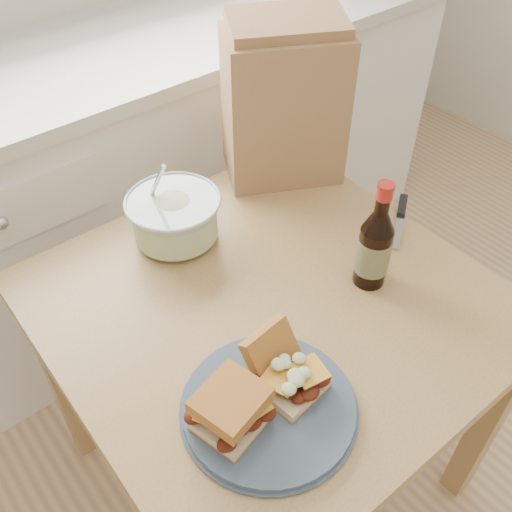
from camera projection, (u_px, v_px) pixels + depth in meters
cabinet_run at (132, 179)px, 1.96m from camera, size 2.50×0.64×0.94m
dining_table at (269, 331)px, 1.28m from camera, size 0.89×0.89×0.73m
plate at (269, 407)px, 1.01m from camera, size 0.31×0.31×0.02m
sandwich_left at (231, 409)px, 0.95m from camera, size 0.13×0.12×0.08m
sandwich_right at (285, 370)px, 1.02m from camera, size 0.12×0.16×0.09m
coleslaw_bowl at (175, 219)px, 1.31m from camera, size 0.22×0.22×0.22m
beer_bottle at (374, 247)px, 1.18m from camera, size 0.07×0.07×0.26m
knife at (401, 212)px, 1.41m from camera, size 0.18×0.13×0.01m
paper_bag at (284, 107)px, 1.42m from camera, size 0.35×0.30×0.38m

